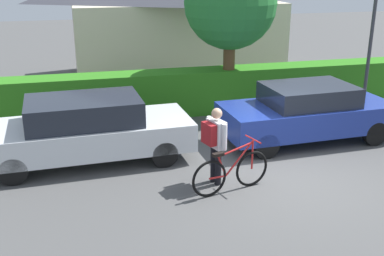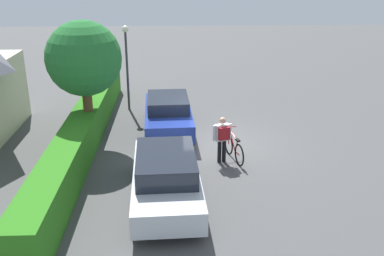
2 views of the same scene
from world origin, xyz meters
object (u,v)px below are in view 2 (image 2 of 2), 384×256
at_px(parked_car_near, 166,176).
at_px(bicycle, 234,148).
at_px(parked_car_far, 168,113).
at_px(person_rider, 223,136).
at_px(street_lamp, 126,55).
at_px(tree_kerbside, 84,59).

bearing_deg(parked_car_near, bicycle, -40.29).
xyz_separation_m(parked_car_far, person_rider, (-2.87, -1.78, 0.21)).
relative_size(parked_car_near, street_lamp, 1.25).
relative_size(parked_car_near, parked_car_far, 1.08).
distance_m(parked_car_far, street_lamp, 3.66).
height_order(street_lamp, tree_kerbside, tree_kerbside).
relative_size(parked_car_near, bicycle, 2.78).
bearing_deg(street_lamp, person_rider, -147.77).
relative_size(bicycle, street_lamp, 0.45).
bearing_deg(bicycle, person_rider, 117.00).
height_order(person_rider, street_lamp, street_lamp).
relative_size(parked_car_far, tree_kerbside, 0.97).
distance_m(bicycle, street_lamp, 6.98).
xyz_separation_m(parked_car_far, tree_kerbside, (-1.09, 2.78, 2.35)).
bearing_deg(tree_kerbside, bicycle, -107.59).
bearing_deg(person_rider, tree_kerbside, 68.64).
xyz_separation_m(person_rider, tree_kerbside, (1.78, 4.56, 2.14)).
bearing_deg(tree_kerbside, street_lamp, -14.97).
bearing_deg(parked_car_near, parked_car_far, 0.01).
height_order(bicycle, person_rider, person_rider).
relative_size(parked_car_near, person_rider, 2.95).
bearing_deg(parked_car_far, street_lamp, 32.72).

